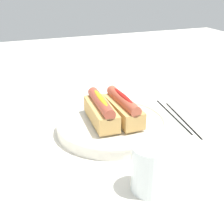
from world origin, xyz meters
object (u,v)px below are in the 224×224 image
(hotdog_back, at_px, (101,110))
(water_glass, at_px, (150,171))
(hotdog_front, at_px, (123,108))
(chopstick_near, at_px, (173,115))
(chopstick_far, at_px, (182,119))
(serving_bowl, at_px, (112,125))

(hotdog_back, relative_size, water_glass, 1.70)
(hotdog_front, xyz_separation_m, chopstick_near, (0.02, -0.16, -0.06))
(hotdog_back, xyz_separation_m, water_glass, (-0.23, -0.01, -0.02))
(chopstick_near, distance_m, chopstick_far, 0.03)
(serving_bowl, height_order, hotdog_front, hotdog_front)
(serving_bowl, relative_size, water_glass, 3.04)
(chopstick_far, bearing_deg, hotdog_back, 95.38)
(serving_bowl, height_order, hotdog_back, hotdog_back)
(water_glass, relative_size, chopstick_far, 0.41)
(water_glass, bearing_deg, chopstick_far, -44.37)
(hotdog_back, distance_m, chopstick_far, 0.23)
(serving_bowl, distance_m, hotdog_front, 0.05)
(chopstick_far, bearing_deg, water_glass, 144.26)
(hotdog_back, bearing_deg, hotdog_front, -96.01)
(water_glass, xyz_separation_m, chopstick_near, (0.25, -0.20, -0.04))
(hotdog_back, relative_size, chopstick_far, 0.69)
(serving_bowl, height_order, water_glass, water_glass)
(hotdog_front, distance_m, hotdog_back, 0.05)
(serving_bowl, xyz_separation_m, hotdog_back, (0.00, 0.03, 0.04))
(water_glass, height_order, chopstick_near, water_glass)
(hotdog_front, height_order, chopstick_near, hotdog_front)
(chopstick_near, bearing_deg, serving_bowl, 102.73)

